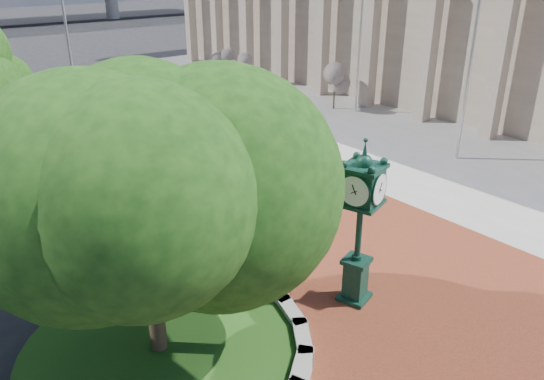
# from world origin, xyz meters

# --- Properties ---
(ground) EXTENTS (200.00, 200.00, 0.00)m
(ground) POSITION_xyz_m (0.00, 0.00, 0.00)
(ground) COLOR black
(ground) RESTS_ON ground
(plaza) EXTENTS (12.00, 12.00, 0.04)m
(plaza) POSITION_xyz_m (0.00, -1.00, 0.02)
(plaza) COLOR maroon
(plaza) RESTS_ON ground
(sidewalk) EXTENTS (20.00, 50.00, 0.04)m
(sidewalk) POSITION_xyz_m (16.00, 10.00, 0.02)
(sidewalk) COLOR #9E9B93
(sidewalk) RESTS_ON ground
(planter_wall) EXTENTS (2.96, 6.77, 0.54)m
(planter_wall) POSITION_xyz_m (-2.71, -0.00, 0.27)
(planter_wall) COLOR #9E9B93
(planter_wall) RESTS_ON ground
(grass_bed) EXTENTS (6.10, 6.10, 0.40)m
(grass_bed) POSITION_xyz_m (-5.00, 0.00, 0.20)
(grass_bed) COLOR #1F4213
(grass_bed) RESTS_ON ground
(civic_building) EXTENTS (17.35, 44.00, 8.60)m
(civic_building) POSITION_xyz_m (23.60, 12.00, 4.33)
(civic_building) COLOR gray
(civic_building) RESTS_ON ground
(tree_planter) EXTENTS (5.20, 5.20, 6.33)m
(tree_planter) POSITION_xyz_m (-5.00, 0.00, 3.72)
(tree_planter) COLOR #38281C
(tree_planter) RESTS_ON ground
(post_clock) EXTENTS (1.11, 1.11, 4.43)m
(post_clock) POSITION_xyz_m (0.11, -1.16, 2.43)
(post_clock) COLOR black
(post_clock) RESTS_ON ground
(flagpole_a) EXTENTS (1.73, 0.55, 11.35)m
(flagpole_a) POSITION_xyz_m (11.66, 3.24, 5.82)
(flagpole_a) COLOR silver
(flagpole_a) RESTS_ON ground
(flagpole_b) EXTENTS (1.57, 0.18, 10.01)m
(flagpole_b) POSITION_xyz_m (14.03, 11.53, 5.13)
(flagpole_b) COLOR silver
(flagpole_b) RESTS_ON ground
(shrub_near) EXTENTS (1.20, 1.20, 2.20)m
(shrub_near) POSITION_xyz_m (13.53, 12.84, 1.59)
(shrub_near) COLOR #38281C
(shrub_near) RESTS_ON ground
(shrub_mid) EXTENTS (1.20, 1.20, 2.20)m
(shrub_mid) POSITION_xyz_m (11.60, 19.34, 1.59)
(shrub_mid) COLOR #38281C
(shrub_mid) RESTS_ON ground
(shrub_far) EXTENTS (1.20, 1.20, 2.20)m
(shrub_far) POSITION_xyz_m (11.53, 21.32, 1.59)
(shrub_far) COLOR #38281C
(shrub_far) RESTS_ON ground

